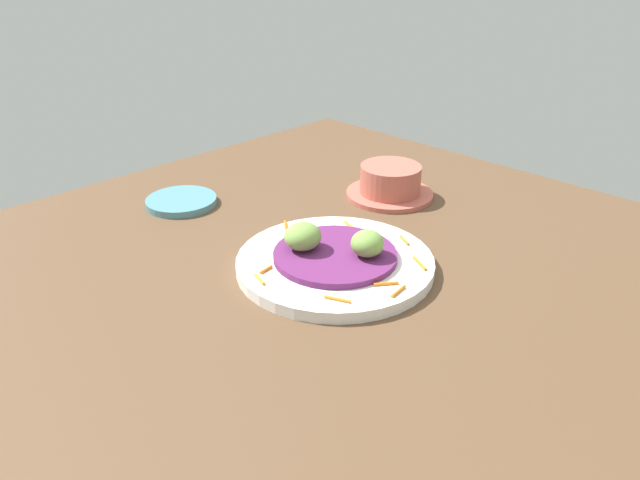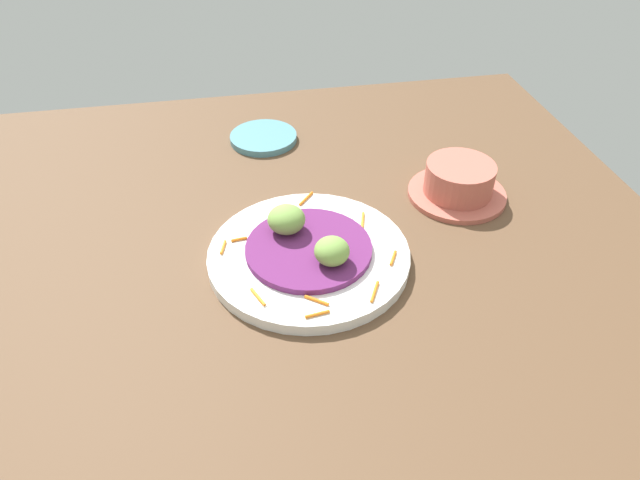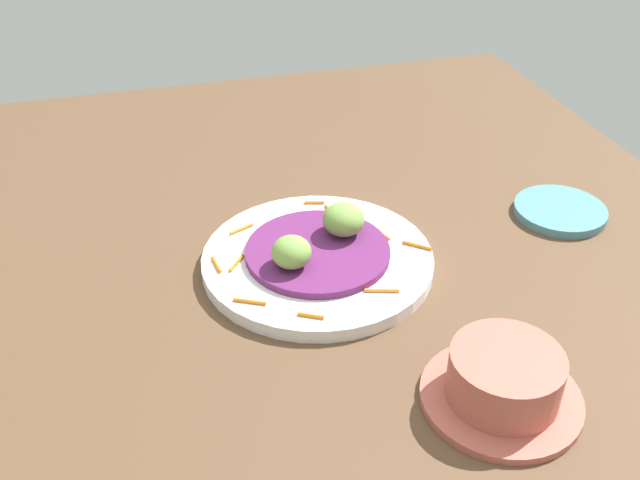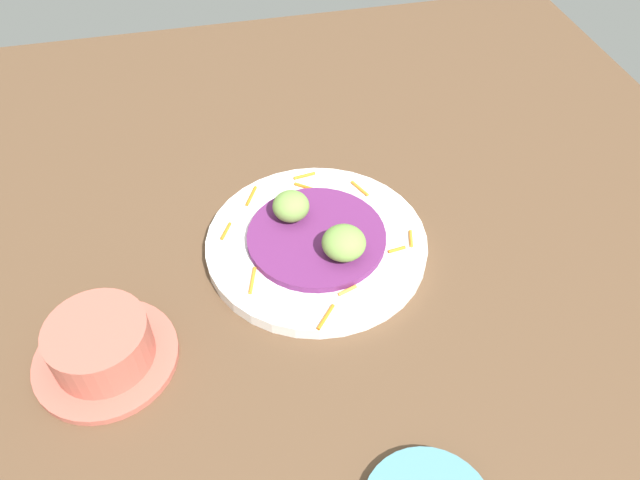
# 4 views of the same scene
# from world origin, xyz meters

# --- Properties ---
(table_surface) EXTENTS (1.10, 1.10, 0.02)m
(table_surface) POSITION_xyz_m (0.00, 0.00, 0.01)
(table_surface) COLOR brown
(table_surface) RESTS_ON ground
(main_plate) EXTENTS (0.26, 0.26, 0.02)m
(main_plate) POSITION_xyz_m (0.03, 0.04, 0.03)
(main_plate) COLOR white
(main_plate) RESTS_ON table_surface
(cabbage_bed) EXTENTS (0.16, 0.16, 0.01)m
(cabbage_bed) POSITION_xyz_m (0.03, 0.04, 0.04)
(cabbage_bed) COLOR #60235B
(cabbage_bed) RESTS_ON main_plate
(carrot_garnish) EXTENTS (0.23, 0.25, 0.00)m
(carrot_garnish) POSITION_xyz_m (0.04, 0.02, 0.04)
(carrot_garnish) COLOR orange
(carrot_garnish) RESTS_ON main_plate
(guac_scoop_left) EXTENTS (0.06, 0.06, 0.04)m
(guac_scoop_left) POSITION_xyz_m (0.01, 0.07, 0.06)
(guac_scoop_left) COLOR #759E47
(guac_scoop_left) RESTS_ON cabbage_bed
(guac_scoop_center) EXTENTS (0.05, 0.05, 0.03)m
(guac_scoop_center) POSITION_xyz_m (0.06, -0.00, 0.06)
(guac_scoop_center) COLOR #759E47
(guac_scoop_center) RESTS_ON cabbage_bed
(side_plate_small) EXTENTS (0.12, 0.12, 0.01)m
(side_plate_small) POSITION_xyz_m (0.01, 0.36, 0.03)
(side_plate_small) COLOR teal
(side_plate_small) RESTS_ON table_surface
(terracotta_bowl) EXTENTS (0.15, 0.15, 0.05)m
(terracotta_bowl) POSITION_xyz_m (0.28, 0.14, 0.04)
(terracotta_bowl) COLOR #B75B4C
(terracotta_bowl) RESTS_ON table_surface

